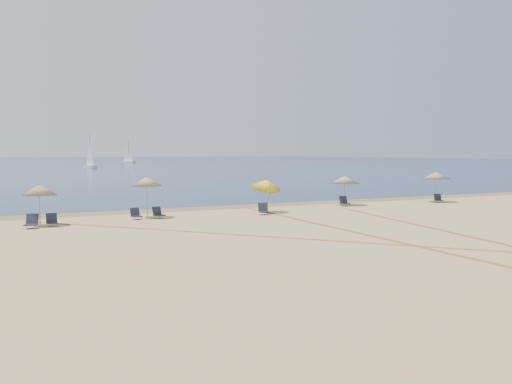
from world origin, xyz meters
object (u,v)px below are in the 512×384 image
at_px(chair_1, 32,222).
at_px(chair_4, 158,213).
at_px(umbrella_5, 436,176).
at_px(chair_2, 52,220).
at_px(sailboat_0, 129,156).
at_px(sailboat_1, 90,157).
at_px(umbrella_3, 266,184).
at_px(chair_7, 438,199).
at_px(umbrella_4, 345,180).
at_px(chair_3, 136,214).
at_px(chair_6, 344,202).
at_px(umbrella_2, 147,182).
at_px(umbrella_1, 39,190).
at_px(chair_5, 263,209).

height_order(chair_1, chair_4, chair_1).
relative_size(chair_1, chair_4, 1.13).
height_order(umbrella_5, chair_2, umbrella_5).
xyz_separation_m(sailboat_0, sailboat_1, (-25.93, -59.21, 0.07)).
bearing_deg(sailboat_0, umbrella_3, -130.42).
relative_size(umbrella_3, chair_7, 2.96).
relative_size(chair_2, sailboat_1, 0.08).
bearing_deg(chair_7, chair_1, -156.04).
bearing_deg(umbrella_4, chair_3, -174.44).
bearing_deg(chair_6, chair_1, -165.85).
relative_size(umbrella_3, umbrella_4, 1.09).
bearing_deg(umbrella_2, umbrella_4, 4.20).
height_order(umbrella_1, chair_3, umbrella_1).
distance_m(umbrella_4, chair_2, 21.04).
bearing_deg(chair_2, chair_5, 4.46).
relative_size(chair_6, chair_7, 0.96).
xyz_separation_m(umbrella_1, chair_6, (20.91, 1.52, -1.58)).
relative_size(umbrella_4, sailboat_1, 0.26).
xyz_separation_m(umbrella_2, umbrella_3, (7.66, -0.75, -0.31)).
bearing_deg(chair_3, chair_4, -11.71).
xyz_separation_m(umbrella_1, chair_2, (0.53, -0.42, -1.61)).
bearing_deg(umbrella_3, umbrella_1, -179.05).
relative_size(chair_1, chair_3, 1.27).
xyz_separation_m(umbrella_2, chair_4, (0.50, -0.56, -1.85)).
distance_m(umbrella_2, umbrella_5, 23.09).
relative_size(chair_6, sailboat_1, 0.09).
distance_m(umbrella_2, chair_5, 7.36).
height_order(umbrella_5, chair_4, umbrella_5).
xyz_separation_m(chair_3, chair_7, (23.72, -0.08, 0.01)).
relative_size(umbrella_1, sailboat_0, 0.27).
bearing_deg(chair_4, umbrella_2, 116.28).
xyz_separation_m(chair_5, sailboat_0, (38.99, 172.38, 2.20)).
bearing_deg(chair_4, chair_6, -10.69).
height_order(umbrella_1, chair_7, umbrella_1).
height_order(chair_4, chair_6, chair_6).
distance_m(chair_3, chair_7, 23.72).
bearing_deg(umbrella_2, chair_2, -165.97).
xyz_separation_m(umbrella_2, sailboat_0, (45.90, 170.64, 0.37)).
xyz_separation_m(umbrella_2, umbrella_4, (15.22, 1.12, -0.28)).
distance_m(umbrella_4, chair_3, 16.18).
distance_m(umbrella_1, sailboat_1, 115.40).
bearing_deg(chair_6, sailboat_0, 87.48).
xyz_separation_m(chair_1, sailboat_1, (26.63, 113.25, 2.26)).
height_order(chair_7, sailboat_1, sailboat_1).
height_order(chair_2, chair_7, chair_7).
bearing_deg(umbrella_5, sailboat_1, 91.60).
distance_m(umbrella_5, chair_3, 23.97).
relative_size(chair_3, sailboat_1, 0.08).
bearing_deg(chair_3, chair_5, -16.04).
relative_size(chair_5, sailboat_1, 0.10).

